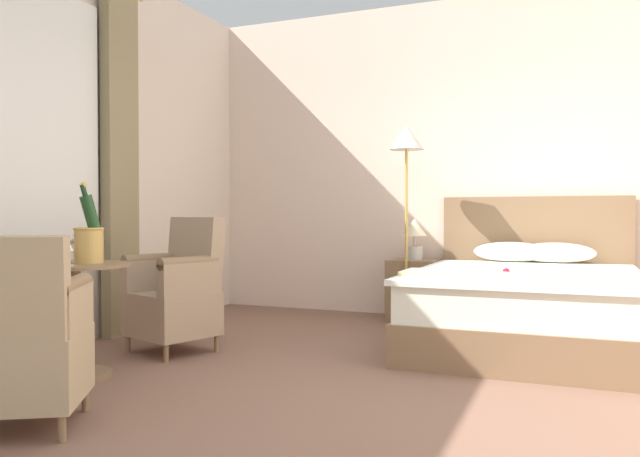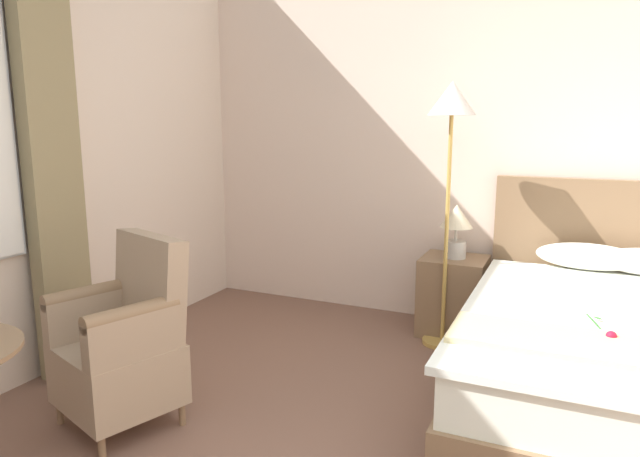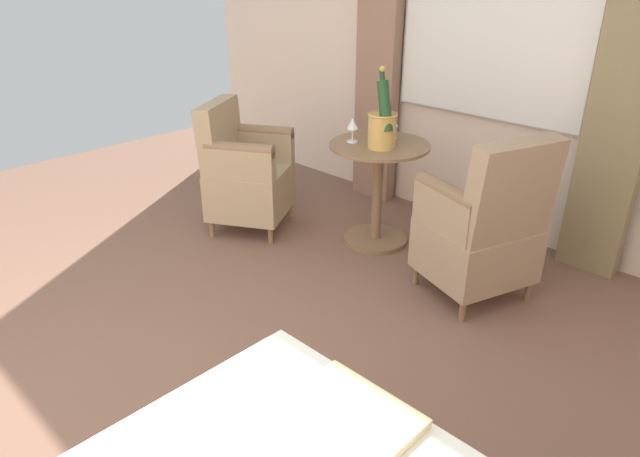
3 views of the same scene
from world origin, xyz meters
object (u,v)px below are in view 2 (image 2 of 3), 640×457
armchair_by_window (124,344)px  floor_lamp_brass (451,128)px  bed (622,356)px  nightstand (453,296)px  bedside_lamp (456,224)px

armchair_by_window → floor_lamp_brass: bearing=53.9°
floor_lamp_brass → armchair_by_window: bearing=-126.1°
floor_lamp_brass → armchair_by_window: size_ratio=1.85×
bed → floor_lamp_brass: size_ratio=1.21×
nightstand → floor_lamp_brass: bearing=-94.2°
bed → armchair_by_window: bed is taller
bed → nightstand: size_ratio=3.80×
nightstand → floor_lamp_brass: 1.27m
armchair_by_window → bedside_lamp: bearing=57.0°
bed → nightstand: bed is taller
bedside_lamp → floor_lamp_brass: (-0.02, -0.24, 0.70)m
bed → floor_lamp_brass: floor_lamp_brass is taller
bed → bedside_lamp: bed is taller
bed → nightstand: 1.35m
bed → floor_lamp_brass: bearing=152.7°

